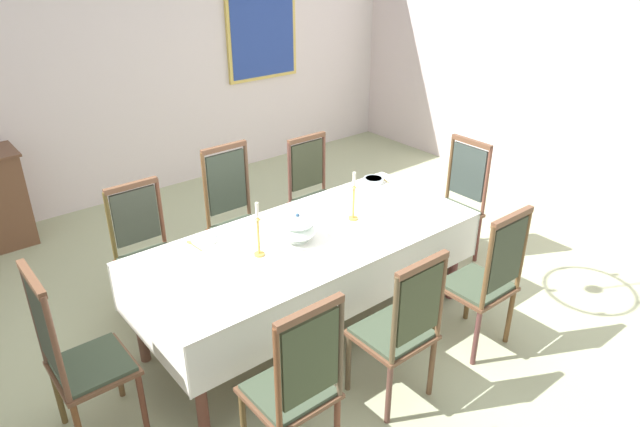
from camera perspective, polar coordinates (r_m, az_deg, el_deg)
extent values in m
cube|color=#AAB18A|center=(4.50, -1.67, -10.69)|extent=(7.06, 6.04, 0.04)
cube|color=silver|center=(6.39, -19.55, 15.84)|extent=(7.06, 0.08, 3.36)
cube|color=silver|center=(6.49, 24.94, 15.08)|extent=(0.08, 6.04, 3.36)
cylinder|color=brown|center=(3.48, -11.79, -16.26)|extent=(0.07, 0.07, 0.73)
cylinder|color=brown|center=(4.67, 13.10, -4.28)|extent=(0.07, 0.07, 0.73)
cylinder|color=brown|center=(4.10, -17.44, -9.64)|extent=(0.07, 0.07, 0.73)
cylinder|color=brown|center=(5.14, 5.89, -0.66)|extent=(0.07, 0.07, 0.73)
cube|color=brown|center=(4.05, -1.09, -3.17)|extent=(2.32, 0.92, 0.08)
cube|color=brown|center=(4.03, -1.10, -2.49)|extent=(2.44, 1.04, 0.03)
cube|color=white|center=(4.02, -1.10, -2.28)|extent=(2.46, 1.06, 0.00)
cube|color=white|center=(3.78, 3.84, -7.64)|extent=(2.46, 0.00, 0.36)
cube|color=white|center=(4.48, -5.19, -1.84)|extent=(2.46, 0.00, 0.36)
cube|color=white|center=(3.62, -16.75, -10.58)|extent=(0.00, 1.06, 0.36)
cube|color=white|center=(4.86, 10.31, 0.22)|extent=(0.00, 1.06, 0.36)
cylinder|color=brown|center=(3.45, -7.57, -19.69)|extent=(0.04, 0.04, 0.44)
cylinder|color=brown|center=(3.60, -2.22, -17.08)|extent=(0.04, 0.04, 0.44)
cylinder|color=brown|center=(3.40, 1.69, -20.33)|extent=(0.04, 0.04, 0.44)
cube|color=brown|center=(3.25, -3.09, -17.23)|extent=(0.44, 0.42, 0.03)
cube|color=#3A4634|center=(3.23, -3.10, -16.92)|extent=(0.40, 0.38, 0.02)
cylinder|color=brown|center=(2.83, -4.19, -16.23)|extent=(0.03, 0.03, 0.62)
cylinder|color=brown|center=(3.01, 2.03, -13.10)|extent=(0.03, 0.03, 0.62)
cube|color=#414B31|center=(2.90, -0.97, -14.17)|extent=(0.34, 0.02, 0.47)
cube|color=brown|center=(2.72, -1.01, -9.68)|extent=(0.40, 0.04, 0.04)
cylinder|color=brown|center=(4.53, -12.71, -7.47)|extent=(0.04, 0.04, 0.44)
cylinder|color=brown|center=(4.41, -17.12, -9.06)|extent=(0.04, 0.04, 0.44)
cylinder|color=brown|center=(4.81, -14.70, -5.54)|extent=(0.04, 0.04, 0.44)
cylinder|color=brown|center=(4.70, -18.88, -6.97)|extent=(0.04, 0.04, 0.44)
cube|color=brown|center=(4.49, -16.22, -4.74)|extent=(0.44, 0.42, 0.03)
cube|color=#3A4634|center=(4.47, -16.26, -4.47)|extent=(0.40, 0.38, 0.02)
cylinder|color=brown|center=(4.57, -15.44, 0.11)|extent=(0.03, 0.03, 0.55)
cylinder|color=brown|center=(4.46, -19.95, -1.30)|extent=(0.03, 0.03, 0.55)
cube|color=#3E4538|center=(4.50, -17.71, -0.27)|extent=(0.34, 0.02, 0.42)
cube|color=brown|center=(4.40, -18.15, 2.63)|extent=(0.40, 0.04, 0.04)
cylinder|color=brown|center=(3.79, 2.81, -14.43)|extent=(0.04, 0.04, 0.44)
cylinder|color=brown|center=(3.99, 6.98, -12.10)|extent=(0.04, 0.04, 0.44)
cylinder|color=brown|center=(3.60, 6.79, -17.26)|extent=(0.04, 0.04, 0.44)
cylinder|color=brown|center=(3.82, 10.95, -14.59)|extent=(0.04, 0.04, 0.44)
cube|color=brown|center=(3.64, 7.09, -11.77)|extent=(0.44, 0.42, 0.03)
cube|color=#3A4634|center=(3.63, 7.11, -11.47)|extent=(0.40, 0.38, 0.02)
cylinder|color=brown|center=(3.25, 7.36, -10.53)|extent=(0.03, 0.03, 0.58)
cylinder|color=brown|center=(3.49, 11.87, -7.97)|extent=(0.03, 0.03, 0.58)
cube|color=#41482F|center=(3.35, 9.75, -8.81)|extent=(0.34, 0.02, 0.44)
cube|color=brown|center=(3.21, 10.10, -5.00)|extent=(0.40, 0.04, 0.04)
cylinder|color=brown|center=(4.85, -4.51, -4.37)|extent=(0.04, 0.04, 0.44)
cylinder|color=brown|center=(4.68, -8.34, -5.83)|extent=(0.04, 0.04, 0.44)
cylinder|color=brown|center=(5.11, -6.82, -2.75)|extent=(0.04, 0.04, 0.44)
cylinder|color=brown|center=(4.95, -10.52, -4.07)|extent=(0.04, 0.04, 0.44)
cube|color=brown|center=(4.78, -7.71, -1.82)|extent=(0.44, 0.42, 0.03)
cube|color=#3A4634|center=(4.77, -7.73, -1.56)|extent=(0.40, 0.38, 0.02)
cylinder|color=brown|center=(4.87, -7.20, 3.28)|extent=(0.03, 0.03, 0.67)
cylinder|color=brown|center=(4.70, -11.21, 2.07)|extent=(0.03, 0.03, 0.67)
cube|color=#394336|center=(4.77, -9.20, 3.05)|extent=(0.34, 0.02, 0.51)
cube|color=brown|center=(4.66, -9.46, 6.44)|extent=(0.40, 0.04, 0.04)
cylinder|color=brown|center=(4.27, 11.27, -9.59)|extent=(0.04, 0.04, 0.44)
cylinder|color=brown|center=(4.53, 14.43, -7.68)|extent=(0.04, 0.04, 0.44)
cylinder|color=brown|center=(4.11, 15.14, -11.75)|extent=(0.04, 0.04, 0.44)
cylinder|color=brown|center=(4.37, 18.19, -9.61)|extent=(0.04, 0.04, 0.44)
cube|color=brown|center=(4.18, 15.13, -7.03)|extent=(0.44, 0.42, 0.03)
cube|color=#3A4634|center=(4.17, 15.17, -6.74)|extent=(0.40, 0.38, 0.02)
cylinder|color=brown|center=(3.79, 16.18, -5.28)|extent=(0.03, 0.03, 0.61)
cylinder|color=brown|center=(4.08, 19.41, -3.36)|extent=(0.03, 0.03, 0.61)
cube|color=#3A4130|center=(3.92, 17.92, -3.91)|extent=(0.34, 0.02, 0.46)
cube|color=brown|center=(3.80, 18.48, -0.34)|extent=(0.40, 0.04, 0.04)
cylinder|color=brown|center=(5.30, 2.85, -1.49)|extent=(0.04, 0.04, 0.44)
cylinder|color=brown|center=(5.08, -0.36, -2.75)|extent=(0.04, 0.04, 0.44)
cylinder|color=brown|center=(5.54, 0.38, -0.14)|extent=(0.04, 0.04, 0.44)
cylinder|color=brown|center=(5.33, -2.78, -1.28)|extent=(0.04, 0.04, 0.44)
cube|color=brown|center=(5.20, 0.03, 0.88)|extent=(0.44, 0.42, 0.03)
cube|color=#3A4634|center=(5.19, 0.03, 1.13)|extent=(0.40, 0.38, 0.02)
cylinder|color=brown|center=(5.33, 0.37, 5.00)|extent=(0.03, 0.03, 0.57)
cylinder|color=brown|center=(5.11, -3.02, 3.99)|extent=(0.03, 0.03, 0.57)
cube|color=#3C412D|center=(5.21, -1.29, 4.80)|extent=(0.34, 0.02, 0.43)
cube|color=brown|center=(5.12, -1.32, 7.45)|extent=(0.40, 0.04, 0.04)
cylinder|color=brown|center=(3.95, -19.34, -14.20)|extent=(0.04, 0.04, 0.44)
cylinder|color=brown|center=(3.67, -17.08, -17.43)|extent=(0.04, 0.04, 0.44)
cylinder|color=brown|center=(3.89, -24.42, -15.94)|extent=(0.04, 0.04, 0.44)
cube|color=brown|center=(3.63, -21.47, -13.98)|extent=(0.42, 0.44, 0.03)
cube|color=#3A4634|center=(3.61, -21.54, -13.68)|extent=(0.38, 0.40, 0.02)
cylinder|color=brown|center=(3.56, -26.32, -8.95)|extent=(0.03, 0.03, 0.66)
cylinder|color=brown|center=(3.24, -24.51, -12.27)|extent=(0.03, 0.03, 0.66)
cube|color=#3A4438|center=(3.38, -25.57, -10.08)|extent=(0.02, 0.34, 0.50)
cube|color=brown|center=(3.22, -26.59, -5.78)|extent=(0.04, 0.40, 0.04)
cylinder|color=brown|center=(5.04, 12.79, -3.73)|extent=(0.04, 0.04, 0.44)
cylinder|color=brown|center=(5.25, 9.60, -2.15)|extent=(0.04, 0.04, 0.44)
cylinder|color=brown|center=(5.30, 15.25, -2.45)|extent=(0.04, 0.04, 0.44)
cylinder|color=brown|center=(5.50, 12.12, -1.00)|extent=(0.04, 0.04, 0.44)
cube|color=brown|center=(5.16, 12.69, -0.03)|extent=(0.42, 0.44, 0.03)
cube|color=#3A4634|center=(5.15, 12.71, 0.21)|extent=(0.38, 0.40, 0.02)
cylinder|color=brown|center=(5.07, 16.09, 3.00)|extent=(0.03, 0.03, 0.60)
cylinder|color=brown|center=(5.28, 12.70, 4.34)|extent=(0.03, 0.03, 0.60)
cube|color=#343F3B|center=(5.16, 14.40, 3.99)|extent=(0.02, 0.34, 0.46)
cube|color=brown|center=(5.07, 14.74, 6.84)|extent=(0.04, 0.40, 0.04)
cylinder|color=white|center=(3.96, -2.21, -2.55)|extent=(0.14, 0.14, 0.02)
ellipsoid|color=white|center=(3.93, -2.22, -1.70)|extent=(0.25, 0.25, 0.11)
ellipsoid|color=white|center=(3.90, -2.24, -0.83)|extent=(0.23, 0.23, 0.09)
sphere|color=#32527A|center=(3.88, -2.25, -0.19)|extent=(0.03, 0.03, 0.03)
cylinder|color=gold|center=(3.81, -6.00, -4.01)|extent=(0.07, 0.07, 0.02)
cylinder|color=gold|center=(3.74, -6.10, -2.26)|extent=(0.02, 0.02, 0.25)
cone|color=gold|center=(3.68, -6.19, -0.47)|extent=(0.04, 0.04, 0.02)
cylinder|color=silver|center=(3.66, -6.24, 0.37)|extent=(0.02, 0.02, 0.10)
cylinder|color=gold|center=(4.25, 3.27, -0.48)|extent=(0.07, 0.07, 0.02)
cylinder|color=gold|center=(4.19, 3.32, 1.09)|extent=(0.02, 0.02, 0.24)
cone|color=gold|center=(4.14, 3.36, 2.68)|extent=(0.04, 0.04, 0.02)
cylinder|color=silver|center=(4.12, 3.39, 3.45)|extent=(0.02, 0.02, 0.10)
cylinder|color=white|center=(4.03, -11.12, -2.49)|extent=(0.15, 0.15, 0.03)
cylinder|color=white|center=(4.03, -11.12, -2.44)|extent=(0.12, 0.12, 0.02)
torus|color=#32527A|center=(4.02, -11.13, -2.36)|extent=(0.15, 0.15, 0.01)
cylinder|color=white|center=(4.89, 5.30, 3.29)|extent=(0.17, 0.17, 0.04)
cylinder|color=white|center=(4.88, 5.30, 3.36)|extent=(0.14, 0.14, 0.03)
torus|color=#32527A|center=(4.88, 5.31, 3.47)|extent=(0.16, 0.16, 0.01)
cube|color=gold|center=(3.97, -12.14, -3.24)|extent=(0.02, 0.14, 0.00)
ellipsoid|color=gold|center=(4.03, -12.79, -2.78)|extent=(0.03, 0.05, 0.01)
cube|color=gold|center=(4.94, 6.44, 3.31)|extent=(0.05, 0.14, 0.00)
ellipsoid|color=gold|center=(5.01, 5.99, 3.68)|extent=(0.03, 0.05, 0.01)
cube|color=#D1B251|center=(7.11, -5.80, 18.45)|extent=(0.95, 0.04, 1.36)
cube|color=#274091|center=(7.09, -5.69, 18.43)|extent=(0.87, 0.01, 1.28)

